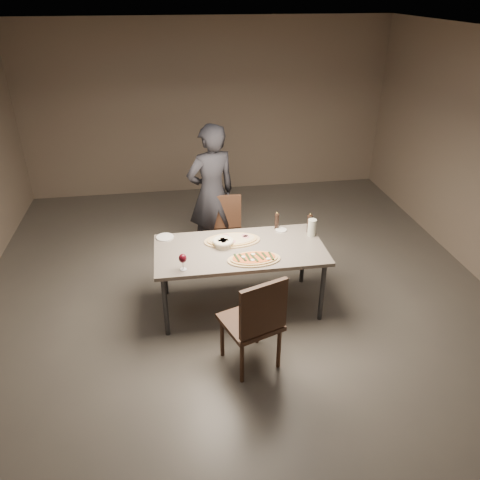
{
  "coord_description": "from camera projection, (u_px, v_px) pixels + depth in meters",
  "views": [
    {
      "loc": [
        -0.67,
        -4.24,
        3.21
      ],
      "look_at": [
        0.0,
        0.0,
        0.85
      ],
      "focal_mm": 35.0,
      "sensor_mm": 36.0,
      "label": 1
    }
  ],
  "objects": [
    {
      "name": "diner",
      "position": [
        212.0,
        194.0,
        5.88
      ],
      "size": [
        0.76,
        0.63,
        1.79
      ],
      "primitive_type": "imported",
      "rotation": [
        0.0,
        0.0,
        3.49
      ],
      "color": "black",
      "rests_on": "ground"
    },
    {
      "name": "pepper_mill_right",
      "position": [
        277.0,
        221.0,
        5.3
      ],
      "size": [
        0.05,
        0.05,
        0.21
      ],
      "rotation": [
        0.0,
        0.0,
        0.26
      ],
      "color": "black",
      "rests_on": "dining_table"
    },
    {
      "name": "chair_far",
      "position": [
        226.0,
        228.0,
        5.9
      ],
      "size": [
        0.44,
        0.44,
        0.9
      ],
      "rotation": [
        0.0,
        0.0,
        3.11
      ],
      "color": "#3F271A",
      "rests_on": "ground"
    },
    {
      "name": "dining_table",
      "position": [
        240.0,
        253.0,
        4.98
      ],
      "size": [
        1.8,
        0.9,
        0.75
      ],
      "color": "slate",
      "rests_on": "ground"
    },
    {
      "name": "carafe",
      "position": [
        312.0,
        228.0,
        5.16
      ],
      "size": [
        0.09,
        0.09,
        0.19
      ],
      "rotation": [
        0.0,
        0.0,
        0.43
      ],
      "color": "silver",
      "rests_on": "dining_table"
    },
    {
      "name": "side_plate",
      "position": [
        165.0,
        237.0,
        5.15
      ],
      "size": [
        0.19,
        0.19,
        0.01
      ],
      "rotation": [
        0.0,
        0.0,
        -0.41
      ],
      "color": "white",
      "rests_on": "dining_table"
    },
    {
      "name": "room",
      "position": [
        240.0,
        192.0,
        4.64
      ],
      "size": [
        7.0,
        7.0,
        7.0
      ],
      "color": "#59544D",
      "rests_on": "ground"
    },
    {
      "name": "bread_basket",
      "position": [
        223.0,
        242.0,
        4.97
      ],
      "size": [
        0.22,
        0.22,
        0.08
      ],
      "rotation": [
        0.0,
        0.0,
        0.18
      ],
      "color": "beige",
      "rests_on": "dining_table"
    },
    {
      "name": "ham_pizza",
      "position": [
        232.0,
        240.0,
        5.08
      ],
      "size": [
        0.61,
        0.34,
        0.04
      ],
      "rotation": [
        0.0,
        0.0,
        -0.01
      ],
      "color": "tan",
      "rests_on": "dining_table"
    },
    {
      "name": "pepper_mill_left",
      "position": [
        310.0,
        223.0,
        5.22
      ],
      "size": [
        0.06,
        0.06,
        0.23
      ],
      "rotation": [
        0.0,
        0.0,
        0.27
      ],
      "color": "black",
      "rests_on": "dining_table"
    },
    {
      "name": "oil_dish",
      "position": [
        281.0,
        230.0,
        5.3
      ],
      "size": [
        0.13,
        0.13,
        0.01
      ],
      "rotation": [
        0.0,
        0.0,
        0.09
      ],
      "color": "white",
      "rests_on": "dining_table"
    },
    {
      "name": "wine_glass",
      "position": [
        183.0,
        259.0,
        4.52
      ],
      "size": [
        0.08,
        0.08,
        0.18
      ],
      "rotation": [
        0.0,
        0.0,
        -0.22
      ],
      "color": "silver",
      "rests_on": "dining_table"
    },
    {
      "name": "chair_near",
      "position": [
        256.0,
        319.0,
        4.19
      ],
      "size": [
        0.62,
        0.62,
        1.02
      ],
      "rotation": [
        0.0,
        0.0,
        0.35
      ],
      "color": "#3F271A",
      "rests_on": "ground"
    },
    {
      "name": "zucchini_pizza",
      "position": [
        254.0,
        259.0,
        4.73
      ],
      "size": [
        0.55,
        0.3,
        0.05
      ],
      "rotation": [
        0.0,
        0.0,
        0.16
      ],
      "color": "tan",
      "rests_on": "dining_table"
    }
  ]
}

